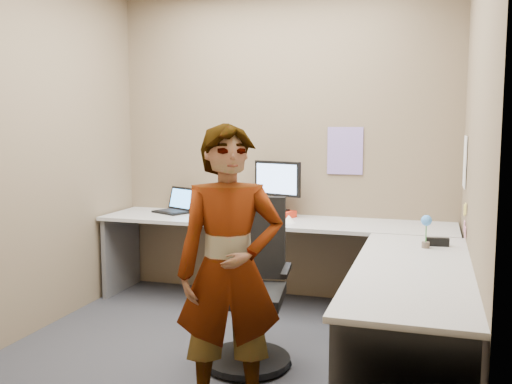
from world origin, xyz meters
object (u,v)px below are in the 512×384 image
(desk, at_px, (309,255))
(person, at_px, (230,271))
(monitor, at_px, (277,182))
(office_chair, at_px, (249,298))

(desk, height_order, person, person)
(desk, xyz_separation_m, monitor, (-0.44, 0.74, 0.45))
(monitor, xyz_separation_m, office_chair, (0.17, -1.33, -0.61))
(monitor, distance_m, person, 1.99)
(desk, height_order, monitor, monitor)
(office_chair, bearing_deg, person, -89.18)
(monitor, bearing_deg, desk, -41.64)
(desk, xyz_separation_m, office_chair, (-0.26, -0.59, -0.16))
(monitor, bearing_deg, person, -64.22)
(person, bearing_deg, office_chair, 76.58)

